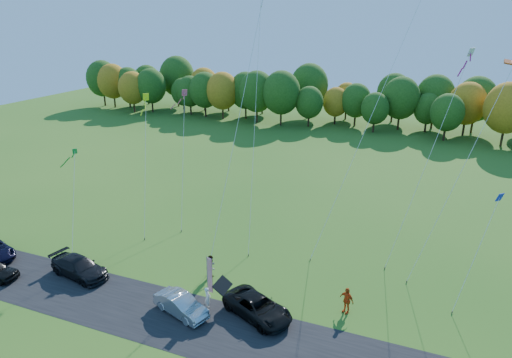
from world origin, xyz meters
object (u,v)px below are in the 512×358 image
at_px(black_suv, 257,307).
at_px(person_east, 347,300).
at_px(silver_sedan, 181,305).
at_px(feather_flag, 209,275).

height_order(black_suv, person_east, person_east).
xyz_separation_m(silver_sedan, feather_flag, (1.21, 2.00, 1.51)).
distance_m(black_suv, feather_flag, 4.07).
relative_size(black_suv, person_east, 2.70).
bearing_deg(feather_flag, silver_sedan, -121.12).
bearing_deg(silver_sedan, black_suv, -53.16).
height_order(black_suv, feather_flag, feather_flag).
xyz_separation_m(silver_sedan, person_east, (10.50, 4.44, 0.27)).
relative_size(black_suv, feather_flag, 1.44).
height_order(black_suv, silver_sedan, black_suv).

